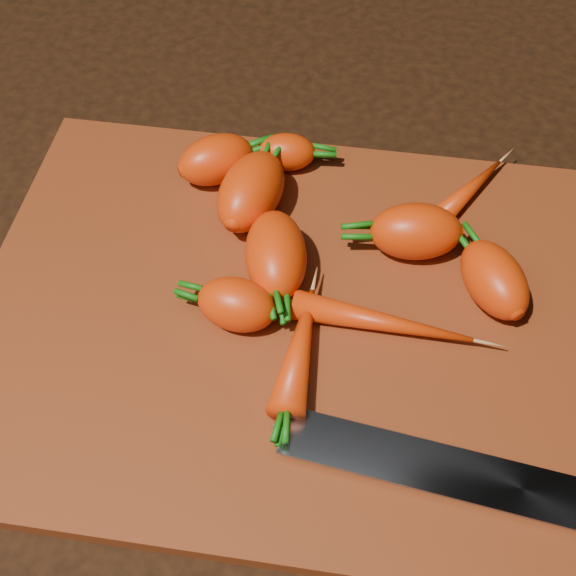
# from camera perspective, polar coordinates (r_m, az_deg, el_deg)

# --- Properties ---
(ground) EXTENTS (2.00, 2.00, 0.01)m
(ground) POSITION_cam_1_polar(r_m,az_deg,el_deg) (0.65, -0.13, -2.58)
(ground) COLOR black
(cutting_board) EXTENTS (0.50, 0.40, 0.01)m
(cutting_board) POSITION_cam_1_polar(r_m,az_deg,el_deg) (0.64, -0.13, -2.01)
(cutting_board) COLOR maroon
(cutting_board) RESTS_ON ground
(carrot_0) EXTENTS (0.08, 0.08, 0.04)m
(carrot_0) POSITION_cam_1_polar(r_m,az_deg,el_deg) (0.73, -5.14, 9.08)
(carrot_0) COLOR #F13E0D
(carrot_0) RESTS_ON cutting_board
(carrot_1) EXTENTS (0.07, 0.05, 0.04)m
(carrot_1) POSITION_cam_1_polar(r_m,az_deg,el_deg) (0.62, -3.67, -1.18)
(carrot_1) COLOR #F13E0D
(carrot_1) RESTS_ON cutting_board
(carrot_2) EXTENTS (0.07, 0.09, 0.05)m
(carrot_2) POSITION_cam_1_polar(r_m,az_deg,el_deg) (0.64, -0.87, 2.36)
(carrot_2) COLOR #F13E0D
(carrot_2) RESTS_ON cutting_board
(carrot_3) EXTENTS (0.07, 0.10, 0.05)m
(carrot_3) POSITION_cam_1_polar(r_m,az_deg,el_deg) (0.69, -2.64, 6.89)
(carrot_3) COLOR #F13E0D
(carrot_3) RESTS_ON cutting_board
(carrot_4) EXTENTS (0.08, 0.06, 0.05)m
(carrot_4) POSITION_cam_1_polar(r_m,az_deg,el_deg) (0.67, 9.08, 4.00)
(carrot_4) COLOR #F13E0D
(carrot_4) RESTS_ON cutting_board
(carrot_5) EXTENTS (0.06, 0.04, 0.03)m
(carrot_5) POSITION_cam_1_polar(r_m,az_deg,el_deg) (0.74, -0.14, 9.64)
(carrot_5) COLOR #F13E0D
(carrot_5) RESTS_ON cutting_board
(carrot_6) EXTENTS (0.08, 0.09, 0.04)m
(carrot_6) POSITION_cam_1_polar(r_m,az_deg,el_deg) (0.65, 14.45, 0.59)
(carrot_6) COLOR #F13E0D
(carrot_6) RESTS_ON cutting_board
(carrot_7) EXTENTS (0.07, 0.09, 0.02)m
(carrot_7) POSITION_cam_1_polar(r_m,az_deg,el_deg) (0.73, 12.72, 6.76)
(carrot_7) COLOR #F13E0D
(carrot_7) RESTS_ON cutting_board
(carrot_8) EXTENTS (0.14, 0.04, 0.02)m
(carrot_8) POSITION_cam_1_polar(r_m,az_deg,el_deg) (0.62, 6.71, -2.41)
(carrot_8) COLOR #F13E0D
(carrot_8) RESTS_ON cutting_board
(carrot_9) EXTENTS (0.03, 0.11, 0.03)m
(carrot_9) POSITION_cam_1_polar(r_m,az_deg,el_deg) (0.60, 0.83, -4.37)
(carrot_9) COLOR #F13E0D
(carrot_9) RESTS_ON cutting_board
(knife) EXTENTS (0.34, 0.07, 0.02)m
(knife) POSITION_cam_1_polar(r_m,az_deg,el_deg) (0.57, 12.24, -12.82)
(knife) COLOR gray
(knife) RESTS_ON cutting_board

